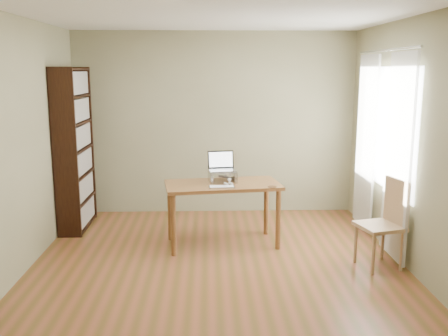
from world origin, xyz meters
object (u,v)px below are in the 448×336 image
(laptop, at_px, (222,165))
(chair, at_px, (387,221))
(desk, at_px, (223,192))
(cat, at_px, (224,176))
(bookshelf, at_px, (75,149))
(keyboard, at_px, (222,187))

(laptop, xyz_separation_m, chair, (1.70, -0.89, -0.43))
(desk, bearing_deg, chair, -32.00)
(desk, bearing_deg, cat, 72.99)
(chair, bearing_deg, cat, 138.09)
(cat, bearing_deg, bookshelf, 142.53)
(bookshelf, bearing_deg, cat, -18.04)
(cat, xyz_separation_m, chair, (1.68, -0.86, -0.30))
(keyboard, xyz_separation_m, cat, (0.03, 0.33, 0.05))
(chair, bearing_deg, desk, 141.36)
(desk, bearing_deg, keyboard, -102.41)
(desk, height_order, laptop, laptop)
(desk, xyz_separation_m, keyboard, (-0.02, -0.22, 0.11))
(laptop, relative_size, keyboard, 1.15)
(desk, xyz_separation_m, cat, (0.02, 0.11, 0.16))
(bookshelf, xyz_separation_m, laptop, (1.91, -0.60, -0.11))
(desk, distance_m, keyboard, 0.25)
(desk, xyz_separation_m, chair, (1.70, -0.75, -0.14))
(bookshelf, xyz_separation_m, keyboard, (1.89, -0.96, -0.29))
(chair, bearing_deg, laptop, 137.67)
(bookshelf, height_order, chair, bookshelf)
(keyboard, relative_size, chair, 0.31)
(laptop, bearing_deg, desk, -98.12)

